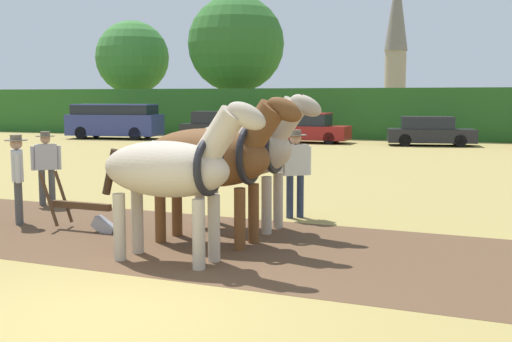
{
  "coord_description": "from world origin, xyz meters",
  "views": [
    {
      "loc": [
        3.88,
        -5.98,
        2.4
      ],
      "look_at": [
        0.12,
        4.51,
        1.1
      ],
      "focal_mm": 45.0,
      "sensor_mm": 36.0,
      "label": 1
    }
  ],
  "objects_px": {
    "draft_horse_lead_right": "(213,158)",
    "farmer_onlooker_right": "(46,163)",
    "parked_car_center": "(430,132)",
    "tree_far_left": "(132,58)",
    "farmer_beside_team": "(295,166)",
    "parked_car_center_left": "(308,128)",
    "draft_horse_lead_left": "(173,170)",
    "parked_van": "(115,121)",
    "farmer_at_plow": "(17,172)",
    "plow": "(87,214)",
    "draft_horse_trail_left": "(244,149)",
    "tree_left": "(236,44)",
    "church_spire": "(396,40)",
    "parked_car_left": "(220,126)"
  },
  "relations": [
    {
      "from": "plow",
      "to": "draft_horse_trail_left",
      "type": "bearing_deg",
      "value": 26.97
    },
    {
      "from": "draft_horse_trail_left",
      "to": "farmer_at_plow",
      "type": "relative_size",
      "value": 1.61
    },
    {
      "from": "draft_horse_lead_left",
      "to": "tree_left",
      "type": "bearing_deg",
      "value": 113.09
    },
    {
      "from": "parked_car_center",
      "to": "draft_horse_lead_right",
      "type": "bearing_deg",
      "value": -104.47
    },
    {
      "from": "parked_van",
      "to": "parked_car_center",
      "type": "bearing_deg",
      "value": -5.21
    },
    {
      "from": "tree_far_left",
      "to": "parked_car_center_left",
      "type": "relative_size",
      "value": 1.9
    },
    {
      "from": "tree_far_left",
      "to": "plow",
      "type": "xyz_separation_m",
      "value": [
        17.66,
        -31.61,
        -4.87
      ]
    },
    {
      "from": "plow",
      "to": "draft_horse_lead_left",
      "type": "bearing_deg",
      "value": -26.89
    },
    {
      "from": "tree_left",
      "to": "parked_car_left",
      "type": "bearing_deg",
      "value": -75.05
    },
    {
      "from": "tree_far_left",
      "to": "draft_horse_lead_right",
      "type": "bearing_deg",
      "value": -57.56
    },
    {
      "from": "draft_horse_lead_left",
      "to": "parked_car_center_left",
      "type": "distance_m",
      "value": 24.6
    },
    {
      "from": "parked_car_left",
      "to": "draft_horse_lead_left",
      "type": "bearing_deg",
      "value": -76.54
    },
    {
      "from": "draft_horse_lead_right",
      "to": "draft_horse_trail_left",
      "type": "relative_size",
      "value": 1.06
    },
    {
      "from": "tree_far_left",
      "to": "farmer_onlooker_right",
      "type": "xyz_separation_m",
      "value": [
        15.24,
        -29.59,
        -4.24
      ]
    },
    {
      "from": "farmer_onlooker_right",
      "to": "church_spire",
      "type": "bearing_deg",
      "value": 140.89
    },
    {
      "from": "draft_horse_lead_left",
      "to": "draft_horse_lead_right",
      "type": "relative_size",
      "value": 0.94
    },
    {
      "from": "draft_horse_trail_left",
      "to": "farmer_onlooker_right",
      "type": "height_order",
      "value": "draft_horse_trail_left"
    },
    {
      "from": "draft_horse_trail_left",
      "to": "tree_far_left",
      "type": "bearing_deg",
      "value": 126.69
    },
    {
      "from": "draft_horse_lead_right",
      "to": "parked_car_center_left",
      "type": "xyz_separation_m",
      "value": [
        -4.59,
        22.89,
        -0.68
      ]
    },
    {
      "from": "parked_car_center_left",
      "to": "parked_car_center",
      "type": "xyz_separation_m",
      "value": [
        6.13,
        0.03,
        -0.05
      ]
    },
    {
      "from": "draft_horse_lead_right",
      "to": "draft_horse_trail_left",
      "type": "height_order",
      "value": "draft_horse_trail_left"
    },
    {
      "from": "draft_horse_lead_left",
      "to": "farmer_beside_team",
      "type": "distance_m",
      "value": 3.96
    },
    {
      "from": "parked_van",
      "to": "parked_car_left",
      "type": "distance_m",
      "value": 6.15
    },
    {
      "from": "parked_car_center_left",
      "to": "plow",
      "type": "bearing_deg",
      "value": -83.65
    },
    {
      "from": "draft_horse_lead_left",
      "to": "farmer_at_plow",
      "type": "xyz_separation_m",
      "value": [
        -4.05,
        1.53,
        -0.37
      ]
    },
    {
      "from": "church_spire",
      "to": "plow",
      "type": "distance_m",
      "value": 61.11
    },
    {
      "from": "church_spire",
      "to": "plow",
      "type": "bearing_deg",
      "value": -87.43
    },
    {
      "from": "parked_van",
      "to": "parked_car_center_left",
      "type": "distance_m",
      "value": 11.25
    },
    {
      "from": "tree_left",
      "to": "farmer_at_plow",
      "type": "relative_size",
      "value": 5.4
    },
    {
      "from": "church_spire",
      "to": "plow",
      "type": "height_order",
      "value": "church_spire"
    },
    {
      "from": "draft_horse_lead_left",
      "to": "farmer_onlooker_right",
      "type": "distance_m",
      "value": 5.99
    },
    {
      "from": "church_spire",
      "to": "draft_horse_trail_left",
      "type": "height_order",
      "value": "church_spire"
    },
    {
      "from": "draft_horse_lead_right",
      "to": "parked_car_center",
      "type": "height_order",
      "value": "draft_horse_lead_right"
    },
    {
      "from": "tree_far_left",
      "to": "tree_left",
      "type": "bearing_deg",
      "value": -4.84
    },
    {
      "from": "draft_horse_lead_left",
      "to": "draft_horse_trail_left",
      "type": "height_order",
      "value": "draft_horse_trail_left"
    },
    {
      "from": "church_spire",
      "to": "farmer_at_plow",
      "type": "bearing_deg",
      "value": -88.94
    },
    {
      "from": "farmer_onlooker_right",
      "to": "parked_car_center_left",
      "type": "relative_size",
      "value": 0.4
    },
    {
      "from": "draft_horse_lead_right",
      "to": "plow",
      "type": "xyz_separation_m",
      "value": [
        -2.52,
        0.14,
        -1.1
      ]
    },
    {
      "from": "draft_horse_lead_left",
      "to": "farmer_at_plow",
      "type": "distance_m",
      "value": 4.34
    },
    {
      "from": "farmer_at_plow",
      "to": "parked_car_center",
      "type": "height_order",
      "value": "farmer_at_plow"
    },
    {
      "from": "tree_far_left",
      "to": "parked_car_left",
      "type": "relative_size",
      "value": 1.77
    },
    {
      "from": "church_spire",
      "to": "draft_horse_lead_right",
      "type": "xyz_separation_m",
      "value": [
        5.23,
        -60.65,
        -6.99
      ]
    },
    {
      "from": "draft_horse_lead_left",
      "to": "parked_van",
      "type": "distance_m",
      "value": 28.33
    },
    {
      "from": "draft_horse_lead_right",
      "to": "farmer_onlooker_right",
      "type": "bearing_deg",
      "value": 159.44
    },
    {
      "from": "tree_left",
      "to": "draft_horse_trail_left",
      "type": "height_order",
      "value": "tree_left"
    },
    {
      "from": "farmer_onlooker_right",
      "to": "farmer_at_plow",
      "type": "bearing_deg",
      "value": -15.84
    },
    {
      "from": "farmer_at_plow",
      "to": "parked_car_left",
      "type": "bearing_deg",
      "value": 61.66
    },
    {
      "from": "tree_far_left",
      "to": "farmer_beside_team",
      "type": "bearing_deg",
      "value": -54.47
    },
    {
      "from": "plow",
      "to": "farmer_beside_team",
      "type": "relative_size",
      "value": 0.86
    },
    {
      "from": "parked_car_left",
      "to": "draft_horse_trail_left",
      "type": "bearing_deg",
      "value": -74.02
    }
  ]
}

